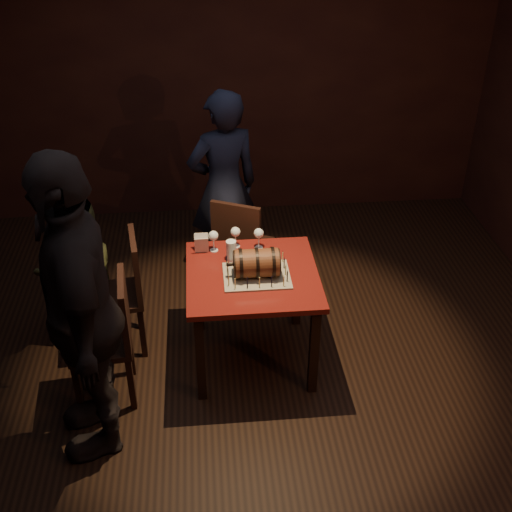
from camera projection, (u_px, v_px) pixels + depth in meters
name	position (u px, v px, depth m)	size (l,w,h in m)	color
room_shell	(250.00, 198.00, 3.90)	(5.04, 5.04, 2.80)	black
pub_table	(252.00, 286.00, 4.43)	(0.90, 0.90, 0.75)	#540F0E
cake_board	(257.00, 276.00, 4.34)	(0.45, 0.35, 0.01)	gray
barrel_cake	(257.00, 263.00, 4.28)	(0.36, 0.21, 0.21)	brown
birthday_candles	(257.00, 270.00, 4.31)	(0.40, 0.30, 0.09)	#E3DC88
wine_glass_left	(213.00, 237.00, 4.56)	(0.07, 0.07, 0.16)	silver
wine_glass_mid	(235.00, 233.00, 4.61)	(0.07, 0.07, 0.16)	silver
wine_glass_right	(259.00, 234.00, 4.59)	(0.07, 0.07, 0.16)	silver
pint_of_ale	(231.00, 251.00, 4.48)	(0.07, 0.07, 0.15)	silver
menu_card	(202.00, 244.00, 4.57)	(0.10, 0.05, 0.13)	white
chair_back	(241.00, 244.00, 5.13)	(0.53, 0.53, 0.93)	black
chair_left_rear	(124.00, 287.00, 4.63)	(0.45, 0.45, 0.93)	black
chair_left_front	(112.00, 333.00, 4.19)	(0.43, 0.43, 0.93)	black
person_back	(224.00, 188.00, 5.29)	(0.61, 0.40, 1.67)	black
person_left_rear	(66.00, 254.00, 4.59)	(0.73, 0.57, 1.49)	#37381C
person_left_front	(81.00, 311.00, 3.64)	(1.15, 0.48, 1.97)	black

